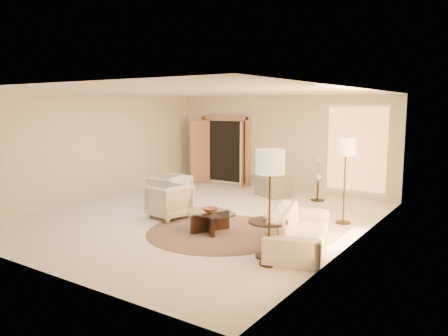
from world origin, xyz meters
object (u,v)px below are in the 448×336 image
Objects in this scene: end_table at (268,232)px; floor_lamp_far at (270,167)px; side_vase at (318,176)px; floor_lamp_near at (346,151)px; armchair_left at (169,189)px; sofa at (299,229)px; bowl at (210,210)px; end_vase at (268,216)px; armchair_right at (169,200)px; coffee_table at (210,219)px; accent_chair at (272,182)px; side_table at (318,188)px.

floor_lamp_far reaches higher than end_table.
floor_lamp_near is at bearing -54.52° from side_vase.
armchair_left reaches higher than end_table.
sofa is at bearing -72.63° from side_vase.
side_vase is at bearing 80.55° from bowl.
bowl is at bearing 157.96° from end_vase.
armchair_right is (-3.29, 0.32, 0.08)m from sofa.
sofa is 1.88m from coffee_table.
floor_lamp_far is at bearing 61.32° from armchair_left.
end_vase is at bearing 146.16° from sofa.
coffee_table is 4.04m from side_vase.
sofa is 3.31m from armchair_right.
accent_chair is at bearing 99.28° from bowl.
bowl reaches higher than coffee_table.
armchair_right is 1.27× the size of end_table.
end_vase is at bearing -22.04° from coffee_table.
armchair_right is at bearing 164.32° from bowl.
floor_lamp_far is at bearing -27.94° from coffee_table.
bowl is at bearing 75.28° from sofa.
floor_lamp_far is 10.20× the size of end_vase.
floor_lamp_near is 3.08m from floor_lamp_far.
side_table is (-0.99, 4.64, -0.09)m from end_table.
accent_chair is 3.34m from floor_lamp_near.
sofa is at bearing 148.77° from accent_chair.
accent_chair is at bearing -173.77° from side_table.
end_table is (1.65, -0.67, 0.17)m from coffee_table.
sofa is 1.88m from bowl.
floor_lamp_near reaches higher than bowl.
side_vase is (0.66, 3.97, 0.21)m from bowl.
floor_lamp_near is 3.10m from bowl.
floor_lamp_near is at bearing -20.35° from sofa.
floor_lamp_far is 0.92m from end_vase.
side_vase reaches higher than sofa.
coffee_table is 4.02m from side_table.
side_vase is (0.00, -0.00, 0.33)m from side_table.
floor_lamp_near is (0.11, 2.02, 1.23)m from sofa.
sofa is at bearing 2.48° from coffee_table.
floor_lamp_far reaches higher than sofa.
bowl is (-1.65, 0.67, 0.03)m from end_table.
floor_lamp_far is (2.46, -4.80, 1.16)m from accent_chair.
end_vase is (1.65, -0.67, 0.45)m from coffee_table.
bowl is at bearing 152.06° from floor_lamp_far.
accent_chair reaches higher than sofa.
side_table is at bearing 80.55° from bowl.
floor_lamp_near is 10.27× the size of end_vase.
end_table is (3.07, -1.07, 0.01)m from armchair_right.
floor_lamp_far is at bearing 160.73° from sofa.
end_table reaches higher than bowl.
armchair_right is 0.66× the size of coffee_table.
floor_lamp_near is at bearing 83.11° from end_vase.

